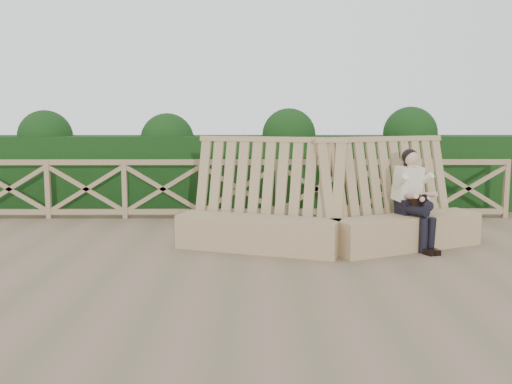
{
  "coord_description": "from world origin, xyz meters",
  "views": [
    {
      "loc": [
        0.22,
        -7.06,
        1.89
      ],
      "look_at": [
        0.28,
        0.4,
        0.9
      ],
      "focal_mm": 40.0,
      "sensor_mm": 36.0,
      "label": 1
    }
  ],
  "objects": [
    {
      "name": "ground",
      "position": [
        0.0,
        0.0,
        0.0
      ],
      "size": [
        60.0,
        60.0,
        0.0
      ],
      "primitive_type": "plane",
      "color": "brown",
      "rests_on": "ground"
    },
    {
      "name": "bench",
      "position": [
        1.38,
        0.98,
        0.41
      ],
      "size": [
        4.48,
        1.66,
        1.62
      ],
      "rotation": [
        0.0,
        0.0,
        0.09
      ],
      "color": "#8B714F",
      "rests_on": "ground"
    },
    {
      "name": "guardrail",
      "position": [
        0.0,
        3.5,
        0.55
      ],
      "size": [
        10.1,
        0.09,
        1.1
      ],
      "color": "#8F7853",
      "rests_on": "ground"
    },
    {
      "name": "hedge",
      "position": [
        0.0,
        4.7,
        0.75
      ],
      "size": [
        12.0,
        1.2,
        1.5
      ],
      "primitive_type": "cube",
      "color": "black",
      "rests_on": "ground"
    },
    {
      "name": "woman",
      "position": [
        2.55,
        1.02,
        0.78
      ],
      "size": [
        0.57,
        0.88,
        1.43
      ],
      "rotation": [
        0.0,
        0.0,
        0.44
      ],
      "color": "black",
      "rests_on": "ground"
    }
  ]
}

